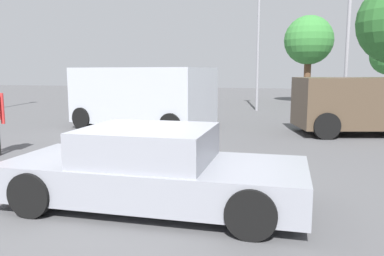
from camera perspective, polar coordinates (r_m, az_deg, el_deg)
name	(u,v)px	position (r m, az deg, el deg)	size (l,w,h in m)	color
ground_plane	(132,204)	(6.12, -8.79, -11.01)	(80.00, 80.00, 0.00)	#515154
sedan_foreground	(153,170)	(5.89, -5.71, -6.09)	(4.51, 2.07, 1.19)	gray
dog	(72,152)	(9.03, -17.24, -3.35)	(0.24, 0.65, 0.39)	olive
van_white	(141,96)	(13.48, -7.44, 4.65)	(5.18, 3.11, 2.12)	#B2B7C1
suv_dark	(370,103)	(13.55, 24.63, 3.32)	(4.88, 3.14, 1.80)	#4C3D2D
light_post_near	(350,4)	(16.05, 22.17, 16.54)	(0.44, 0.44, 6.58)	gray
light_post_far	(259,9)	(20.18, 9.82, 16.78)	(0.44, 0.44, 7.53)	gray
tree_back_center	(309,41)	(25.55, 16.77, 12.16)	(2.99, 2.99, 5.38)	brown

